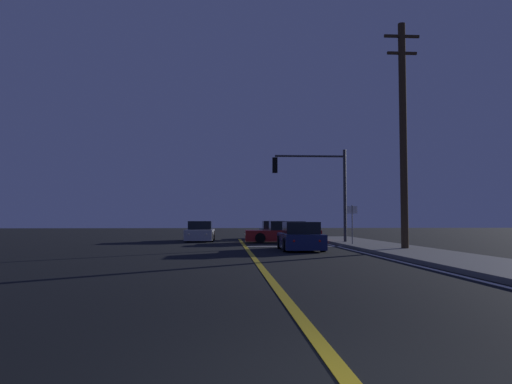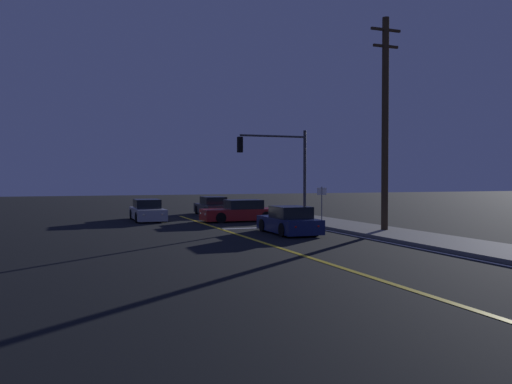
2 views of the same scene
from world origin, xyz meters
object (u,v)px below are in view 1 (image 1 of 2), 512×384
Objects in this scene: car_side_waiting_navy at (300,238)px; traffic_signal_near_right at (318,180)px; car_lead_oncoming_charcoal at (273,231)px; street_sign_corner at (352,219)px; car_following_oncoming_silver at (200,232)px; car_far_approaching_red at (284,233)px; utility_pole_right at (403,133)px.

car_side_waiting_navy is 6.68m from traffic_signal_near_right.
street_sign_corner is (3.17, -11.10, 0.92)m from car_lead_oncoming_charcoal.
traffic_signal_near_right reaches higher than car_following_oncoming_silver.
traffic_signal_near_right is at bearing 71.71° from car_side_waiting_navy.
car_following_oncoming_silver is 11.46m from street_sign_corner.
car_far_approaching_red is 6.12m from car_lead_oncoming_charcoal.
car_far_approaching_red is at bearing -87.96° from car_lead_oncoming_charcoal.
car_side_waiting_navy is at bearing -139.32° from street_sign_corner.
street_sign_corner is at bearing 114.90° from traffic_signal_near_right.
street_sign_corner is at bearing -72.82° from car_lead_oncoming_charcoal.
street_sign_corner is (3.09, -4.98, 0.92)m from car_far_approaching_red.
car_far_approaching_red is 6.00m from car_following_oncoming_silver.
car_side_waiting_navy is (-0.12, -7.74, -0.00)m from car_far_approaching_red.
car_lead_oncoming_charcoal is (-0.09, 6.12, -0.00)m from car_far_approaching_red.
car_lead_oncoming_charcoal is at bearing -77.29° from traffic_signal_near_right.
utility_pole_right is 5.77m from street_sign_corner.
car_following_oncoming_silver is 0.85× the size of traffic_signal_near_right.
utility_pole_right is at bearing 111.71° from traffic_signal_near_right.
street_sign_corner reaches higher than car_lead_oncoming_charcoal.
utility_pole_right is 4.77× the size of street_sign_corner.
traffic_signal_near_right is at bearing 146.17° from car_following_oncoming_silver.
car_following_oncoming_silver is (-5.21, 10.48, 0.00)m from car_side_waiting_navy.
car_side_waiting_navy is at bearing -179.88° from car_far_approaching_red.
street_sign_corner is at bearing -147.22° from car_far_approaching_red.
car_side_waiting_navy and car_lead_oncoming_charcoal have the same top height.
car_lead_oncoming_charcoal is at bearing 90.52° from car_side_waiting_navy.
car_lead_oncoming_charcoal is 0.84× the size of traffic_signal_near_right.
car_side_waiting_navy and car_following_oncoming_silver have the same top height.
traffic_signal_near_right is at bearing -76.06° from car_lead_oncoming_charcoal.
car_side_waiting_navy is at bearing 165.13° from utility_pole_right.
car_side_waiting_navy is at bearing -88.91° from car_lead_oncoming_charcoal.
car_lead_oncoming_charcoal is at bearing 105.95° from street_sign_corner.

